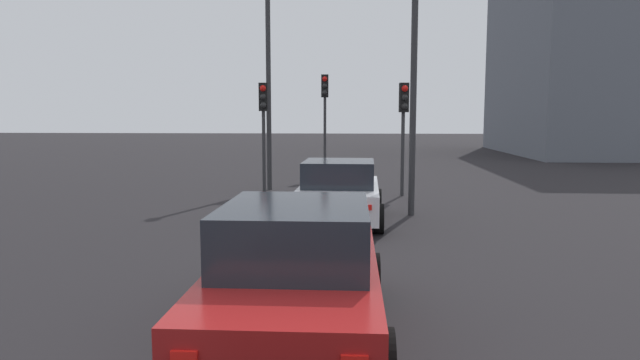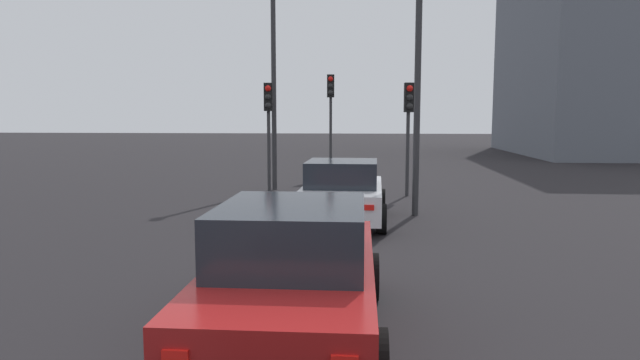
% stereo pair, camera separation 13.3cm
% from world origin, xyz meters
% --- Properties ---
extents(car_white_lead, '(4.07, 2.09, 1.47)m').
position_xyz_m(car_white_lead, '(9.31, -0.19, 0.71)').
color(car_white_lead, silver).
rests_on(car_white_lead, ground_plane).
extents(car_red_second, '(4.36, 1.99, 1.55)m').
position_xyz_m(car_red_second, '(2.41, 0.02, 0.75)').
color(car_red_second, maroon).
rests_on(car_red_second, ground_plane).
extents(traffic_light_near_left, '(0.33, 0.31, 3.52)m').
position_xyz_m(traffic_light_near_left, '(13.76, -2.02, 2.55)').
color(traffic_light_near_left, '#2D2D30').
rests_on(traffic_light_near_left, ground_plane).
extents(traffic_light_near_right, '(0.33, 0.30, 3.57)m').
position_xyz_m(traffic_light_near_right, '(14.19, 2.45, 2.58)').
color(traffic_light_near_right, '#2D2D30').
rests_on(traffic_light_near_right, ground_plane).
extents(traffic_light_far_left, '(0.32, 0.28, 4.16)m').
position_xyz_m(traffic_light_far_left, '(18.69, 0.74, 2.99)').
color(traffic_light_far_left, '#2D2D30').
rests_on(traffic_light_far_left, ground_plane).
extents(street_lamp_kerbside, '(0.56, 0.36, 7.08)m').
position_xyz_m(street_lamp_kerbside, '(10.39, -1.98, 4.18)').
color(street_lamp_kerbside, '#2D2D30').
rests_on(street_lamp_kerbside, ground_plane).
extents(street_lamp_far, '(0.56, 0.36, 8.13)m').
position_xyz_m(street_lamp_far, '(14.93, 2.40, 4.73)').
color(street_lamp_far, '#2D2D30').
rests_on(street_lamp_far, ground_plane).
extents(building_facade_left, '(15.38, 6.28, 17.79)m').
position_xyz_m(building_facade_left, '(35.03, -14.00, 8.89)').
color(building_facade_left, slate).
rests_on(building_facade_left, ground_plane).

